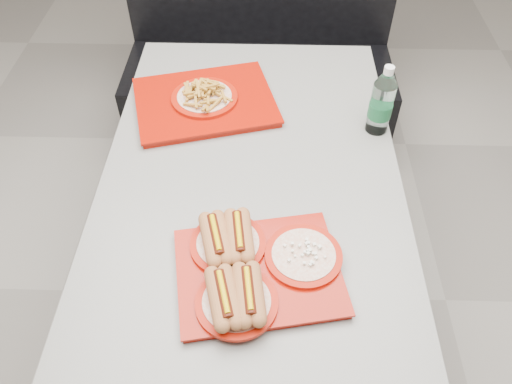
{
  "coord_description": "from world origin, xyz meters",
  "views": [
    {
      "loc": [
        0.05,
        -1.08,
        1.82
      ],
      "look_at": [
        0.02,
        -0.17,
        0.83
      ],
      "focal_mm": 35.0,
      "sensor_mm": 36.0,
      "label": 1
    }
  ],
  "objects_px": {
    "booth_bench": "(260,64)",
    "diner_table": "(252,203)",
    "tray_near": "(252,268)",
    "water_bottle": "(381,104)",
    "tray_far": "(205,99)"
  },
  "relations": [
    {
      "from": "booth_bench",
      "to": "diner_table",
      "type": "bearing_deg",
      "value": -90.0
    },
    {
      "from": "booth_bench",
      "to": "tray_near",
      "type": "relative_size",
      "value": 2.94
    },
    {
      "from": "diner_table",
      "to": "booth_bench",
      "type": "bearing_deg",
      "value": 90.0
    },
    {
      "from": "booth_bench",
      "to": "tray_near",
      "type": "distance_m",
      "value": 1.53
    },
    {
      "from": "tray_near",
      "to": "water_bottle",
      "type": "distance_m",
      "value": 0.7
    },
    {
      "from": "tray_near",
      "to": "diner_table",
      "type": "bearing_deg",
      "value": 92.13
    },
    {
      "from": "booth_bench",
      "to": "water_bottle",
      "type": "distance_m",
      "value": 1.09
    },
    {
      "from": "diner_table",
      "to": "tray_far",
      "type": "relative_size",
      "value": 2.6
    },
    {
      "from": "diner_table",
      "to": "water_bottle",
      "type": "xyz_separation_m",
      "value": [
        0.4,
        0.19,
        0.27
      ]
    },
    {
      "from": "diner_table",
      "to": "water_bottle",
      "type": "relative_size",
      "value": 5.95
    },
    {
      "from": "diner_table",
      "to": "tray_near",
      "type": "xyz_separation_m",
      "value": [
        0.01,
        -0.39,
        0.2
      ]
    },
    {
      "from": "water_bottle",
      "to": "diner_table",
      "type": "bearing_deg",
      "value": -154.53
    },
    {
      "from": "diner_table",
      "to": "booth_bench",
      "type": "xyz_separation_m",
      "value": [
        0.0,
        1.09,
        -0.18
      ]
    },
    {
      "from": "booth_bench",
      "to": "water_bottle",
      "type": "height_order",
      "value": "booth_bench"
    },
    {
      "from": "diner_table",
      "to": "booth_bench",
      "type": "height_order",
      "value": "booth_bench"
    }
  ]
}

